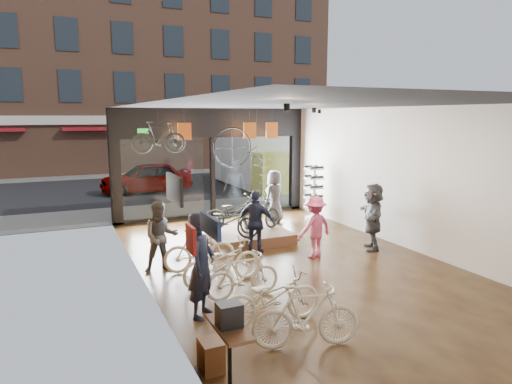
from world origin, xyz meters
TOP-DOWN VIEW (x-y plane):
  - ground_plane at (0.00, 0.00)m, footprint 7.00×12.00m
  - ceiling at (0.00, 0.00)m, footprint 7.00×12.00m
  - wall_left at (-3.52, 0.00)m, footprint 0.04×12.00m
  - wall_right at (3.52, 0.00)m, footprint 0.04×12.00m
  - storefront at (0.00, 6.00)m, footprint 7.00×0.26m
  - exit_sign at (-2.40, 5.88)m, footprint 0.35×0.06m
  - street_road at (0.00, 15.00)m, footprint 30.00×18.00m
  - sidewalk_near at (0.00, 7.20)m, footprint 30.00×2.40m
  - sidewalk_far at (0.00, 19.00)m, footprint 30.00×2.00m
  - opposite_building at (0.00, 21.50)m, footprint 26.00×5.00m
  - street_car at (-1.23, 12.00)m, footprint 4.16×1.67m
  - box_truck at (4.17, 11.00)m, footprint 2.36×7.09m
  - floor_bike_1 at (-1.72, -3.59)m, footprint 1.77×0.89m
  - floor_bike_2 at (-1.86, -2.63)m, footprint 1.84×0.71m
  - floor_bike_3 at (-1.87, -1.37)m, footprint 1.57×0.48m
  - floor_bike_4 at (-1.99, -0.49)m, footprint 1.92×0.93m
  - floor_bike_5 at (-2.18, 0.48)m, footprint 1.71×0.60m
  - display_platform at (-0.28, 2.32)m, footprint 2.40×1.80m
  - display_bike_left at (-0.98, 1.93)m, footprint 1.79×1.42m
  - display_bike_mid at (0.16, 2.24)m, footprint 1.62×0.93m
  - display_bike_right at (-0.44, 2.78)m, footprint 1.88×0.74m
  - customer_0 at (-2.86, -1.85)m, footprint 0.79×0.82m
  - customer_1 at (-3.00, 0.81)m, footprint 0.86×0.70m
  - customer_2 at (-0.48, 1.12)m, footprint 1.03×0.93m
  - customer_3 at (0.77, 0.29)m, footprint 1.12×0.78m
  - customer_4 at (1.56, 4.19)m, footprint 1.02×0.89m
  - customer_5 at (2.57, 0.30)m, footprint 1.29×1.70m
  - sunglasses_rack at (2.95, 3.96)m, footprint 0.62×0.54m
  - wall_merch at (-3.38, -3.50)m, footprint 0.40×2.40m
  - penny_farthing at (0.40, 4.34)m, footprint 1.61×0.06m
  - hung_bike at (-2.25, 4.20)m, footprint 1.61×0.55m
  - jersey_left at (-1.19, 5.20)m, footprint 0.45×0.03m
  - jersey_mid at (1.10, 5.20)m, footprint 0.45×0.03m
  - jersey_right at (1.95, 5.20)m, footprint 0.45×0.03m

SIDE VIEW (x-z plane):
  - ground_plane at x=0.00m, z-range -0.04..0.00m
  - street_road at x=0.00m, z-range -0.02..0.00m
  - sidewalk_near at x=0.00m, z-range 0.00..0.12m
  - sidewalk_far at x=0.00m, z-range 0.00..0.12m
  - display_platform at x=-0.28m, z-range 0.00..0.30m
  - floor_bike_3 at x=-1.87m, z-range 0.00..0.93m
  - floor_bike_2 at x=-1.86m, z-range 0.00..0.96m
  - floor_bike_4 at x=-1.99m, z-range 0.00..0.97m
  - floor_bike_5 at x=-2.18m, z-range 0.00..1.01m
  - floor_bike_1 at x=-1.72m, z-range 0.00..1.02m
  - street_car at x=-1.23m, z-range 0.00..1.42m
  - display_bike_left at x=-0.98m, z-range 0.30..1.21m
  - display_bike_mid at x=0.16m, z-range 0.30..1.24m
  - display_bike_right at x=-0.44m, z-range 0.30..1.27m
  - customer_3 at x=0.77m, z-range 0.00..1.58m
  - customer_1 at x=-3.00m, z-range 0.00..1.64m
  - customer_2 at x=-0.48m, z-range 0.00..1.68m
  - customer_4 at x=1.56m, z-range 0.00..1.76m
  - customer_5 at x=2.57m, z-range 0.00..1.79m
  - customer_0 at x=-2.86m, z-range 0.00..1.89m
  - sunglasses_rack at x=2.95m, z-range 0.00..1.90m
  - wall_merch at x=-3.38m, z-range 0.00..2.60m
  - box_truck at x=4.17m, z-range 0.00..2.79m
  - wall_left at x=-3.52m, z-range 0.00..3.80m
  - wall_right at x=3.52m, z-range 0.00..3.80m
  - storefront at x=0.00m, z-range 0.00..3.80m
  - penny_farthing at x=0.40m, z-range 1.86..3.14m
  - hung_bike at x=-2.25m, z-range 2.45..3.40m
  - exit_sign at x=-2.40m, z-range 2.96..3.14m
  - jersey_left at x=-1.19m, z-range 2.77..3.32m
  - jersey_mid at x=1.10m, z-range 2.77..3.32m
  - jersey_right at x=1.95m, z-range 2.77..3.32m
  - ceiling at x=0.00m, z-range 3.80..3.84m
  - opposite_building at x=0.00m, z-range 0.00..14.00m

